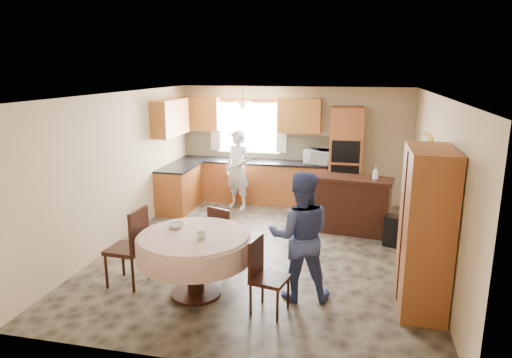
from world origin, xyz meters
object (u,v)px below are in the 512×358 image
at_px(sideboard, 353,207).
at_px(chair_left, 132,243).
at_px(cupboard, 425,230).
at_px(person_sink, 238,170).
at_px(chair_back, 223,234).
at_px(person_dining, 300,236).
at_px(oven_tower, 346,158).
at_px(chair_right, 264,272).
at_px(dining_table, 194,248).

height_order(sideboard, chair_left, chair_left).
relative_size(cupboard, person_sink, 1.20).
relative_size(chair_left, chair_back, 1.16).
bearing_deg(sideboard, cupboard, -62.41).
relative_size(sideboard, person_sink, 0.80).
bearing_deg(person_dining, oven_tower, -106.30).
bearing_deg(chair_left, person_dining, 97.75).
bearing_deg(chair_right, chair_back, 49.36).
distance_m(oven_tower, person_dining, 4.13).
distance_m(chair_left, person_dining, 2.26).
distance_m(oven_tower, chair_back, 3.84).
bearing_deg(dining_table, sideboard, 55.66).
height_order(oven_tower, chair_back, oven_tower).
relative_size(chair_right, person_dining, 0.56).
distance_m(dining_table, person_sink, 3.81).
height_order(person_sink, person_dining, person_dining).
xyz_separation_m(cupboard, chair_left, (-3.73, -0.25, -0.40)).
height_order(chair_back, person_dining, person_dining).
bearing_deg(person_sink, person_dining, -38.65).
distance_m(sideboard, person_dining, 2.69).
xyz_separation_m(dining_table, chair_left, (-0.92, 0.09, -0.05)).
bearing_deg(chair_back, oven_tower, -94.04).
bearing_deg(chair_back, dining_table, 104.84).
xyz_separation_m(oven_tower, cupboard, (1.07, -4.00, -0.06)).
relative_size(dining_table, chair_back, 1.56).
bearing_deg(person_sink, cupboard, -21.65).
distance_m(chair_right, person_dining, 0.66).
bearing_deg(sideboard, chair_right, -99.73).
height_order(cupboard, chair_right, cupboard).
xyz_separation_m(oven_tower, dining_table, (-1.74, -4.35, -0.41)).
bearing_deg(dining_table, chair_left, 174.23).
bearing_deg(person_sink, chair_back, -54.38).
relative_size(sideboard, chair_back, 1.42).
bearing_deg(cupboard, sideboard, 109.30).
relative_size(oven_tower, chair_back, 2.26).
bearing_deg(dining_table, cupboard, 7.07).
relative_size(sideboard, dining_table, 0.91).
distance_m(person_sink, person_dining, 3.94).
height_order(chair_right, person_dining, person_dining).
bearing_deg(chair_left, dining_table, 88.03).
height_order(sideboard, chair_back, sideboard).
bearing_deg(oven_tower, chair_left, -122.02).
bearing_deg(person_dining, sideboard, -113.90).
bearing_deg(chair_right, cupboard, -61.19).
relative_size(oven_tower, cupboard, 1.06).
xyz_separation_m(cupboard, dining_table, (-2.81, -0.35, -0.34)).
height_order(chair_left, person_sink, person_sink).
height_order(chair_back, chair_right, chair_back).
xyz_separation_m(sideboard, chair_back, (-1.83, -1.92, 0.04)).
bearing_deg(person_sink, dining_table, -58.51).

